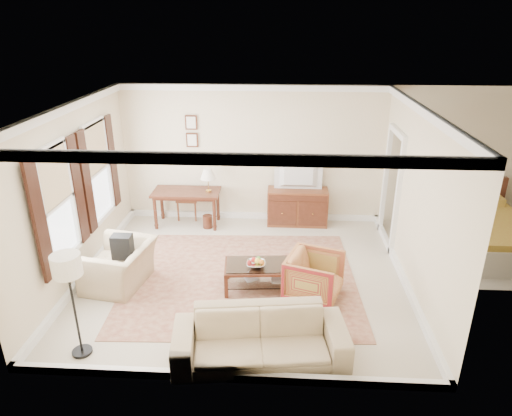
# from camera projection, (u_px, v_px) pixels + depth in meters

# --- Properties ---
(room_shell) EXTENTS (5.51, 5.01, 2.91)m
(room_shell) POSITION_uv_depth(u_px,v_px,m) (242.00, 135.00, 6.92)
(room_shell) COLOR beige
(room_shell) RESTS_ON ground
(annex_bedroom) EXTENTS (3.00, 2.70, 2.90)m
(annex_bedroom) POSITION_uv_depth(u_px,v_px,m) (486.00, 235.00, 8.56)
(annex_bedroom) COLOR beige
(annex_bedroom) RESTS_ON ground
(window_front) EXTENTS (0.12, 1.56, 1.80)m
(window_front) POSITION_uv_depth(u_px,v_px,m) (58.00, 205.00, 6.78)
(window_front) COLOR #CCB284
(window_front) RESTS_ON room_shell
(window_rear) EXTENTS (0.12, 1.56, 1.80)m
(window_rear) POSITION_uv_depth(u_px,v_px,m) (98.00, 171.00, 8.25)
(window_rear) COLOR #CCB284
(window_rear) RESTS_ON room_shell
(doorway) EXTENTS (0.10, 1.12, 2.25)m
(doorway) POSITION_uv_depth(u_px,v_px,m) (391.00, 190.00, 8.69)
(doorway) COLOR white
(doorway) RESTS_ON room_shell
(rug) EXTENTS (4.01, 3.48, 0.01)m
(rug) POSITION_uv_depth(u_px,v_px,m) (241.00, 279.00, 7.77)
(rug) COLOR brown
(rug) RESTS_ON room_shell
(writing_desk) EXTENTS (1.40, 0.70, 0.76)m
(writing_desk) POSITION_uv_depth(u_px,v_px,m) (186.00, 196.00, 9.58)
(writing_desk) COLOR #522617
(writing_desk) RESTS_ON room_shell
(desk_chair) EXTENTS (0.55, 0.55, 1.05)m
(desk_chair) POSITION_uv_depth(u_px,v_px,m) (188.00, 196.00, 9.96)
(desk_chair) COLOR brown
(desk_chair) RESTS_ON room_shell
(desk_lamp) EXTENTS (0.32, 0.32, 0.50)m
(desk_lamp) POSITION_uv_depth(u_px,v_px,m) (208.00, 180.00, 9.42)
(desk_lamp) COLOR silver
(desk_lamp) RESTS_ON writing_desk
(framed_prints) EXTENTS (0.25, 0.04, 0.68)m
(framed_prints) POSITION_uv_depth(u_px,v_px,m) (192.00, 131.00, 9.47)
(framed_prints) COLOR #522617
(framed_prints) RESTS_ON room_shell
(sideboard) EXTENTS (1.27, 0.49, 0.78)m
(sideboard) POSITION_uv_depth(u_px,v_px,m) (297.00, 207.00, 9.72)
(sideboard) COLOR brown
(sideboard) RESTS_ON room_shell
(tv) EXTENTS (0.95, 0.55, 0.12)m
(tv) POSITION_uv_depth(u_px,v_px,m) (299.00, 168.00, 9.37)
(tv) COLOR black
(tv) RESTS_ON sideboard
(coffee_table) EXTENTS (1.11, 0.70, 0.45)m
(coffee_table) POSITION_uv_depth(u_px,v_px,m) (257.00, 270.00, 7.39)
(coffee_table) COLOR #522617
(coffee_table) RESTS_ON room_shell
(fruit_bowl) EXTENTS (0.42, 0.42, 0.10)m
(fruit_bowl) POSITION_uv_depth(u_px,v_px,m) (256.00, 264.00, 7.26)
(fruit_bowl) COLOR silver
(fruit_bowl) RESTS_ON coffee_table
(book_a) EXTENTS (0.26, 0.17, 0.38)m
(book_a) POSITION_uv_depth(u_px,v_px,m) (244.00, 278.00, 7.46)
(book_a) COLOR brown
(book_a) RESTS_ON coffee_table
(book_b) EXTENTS (0.28, 0.05, 0.38)m
(book_b) POSITION_uv_depth(u_px,v_px,m) (271.00, 278.00, 7.47)
(book_b) COLOR brown
(book_b) RESTS_ON coffee_table
(striped_armchair) EXTENTS (0.97, 1.00, 0.82)m
(striped_armchair) POSITION_uv_depth(u_px,v_px,m) (314.00, 275.00, 7.12)
(striped_armchair) COLOR maroon
(striped_armchair) RESTS_ON room_shell
(club_armchair) EXTENTS (0.90, 1.22, 0.97)m
(club_armchair) POSITION_uv_depth(u_px,v_px,m) (118.00, 259.00, 7.44)
(club_armchair) COLOR tan
(club_armchair) RESTS_ON room_shell
(backpack) EXTENTS (0.34, 0.38, 0.40)m
(backpack) POSITION_uv_depth(u_px,v_px,m) (122.00, 245.00, 7.35)
(backpack) COLOR black
(backpack) RESTS_ON club_armchair
(sofa) EXTENTS (2.30, 0.93, 0.87)m
(sofa) POSITION_uv_depth(u_px,v_px,m) (260.00, 331.00, 5.81)
(sofa) COLOR tan
(sofa) RESTS_ON room_shell
(floor_lamp) EXTENTS (0.36, 0.36, 1.48)m
(floor_lamp) POSITION_uv_depth(u_px,v_px,m) (68.00, 273.00, 5.60)
(floor_lamp) COLOR black
(floor_lamp) RESTS_ON room_shell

